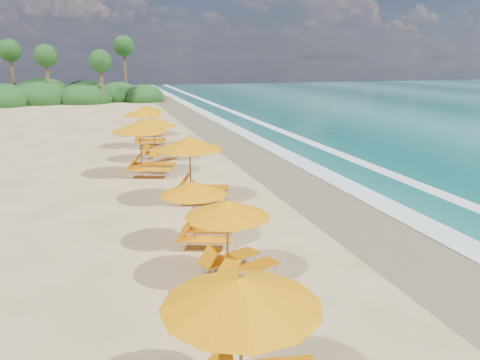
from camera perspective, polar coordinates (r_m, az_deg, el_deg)
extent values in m
plane|color=#D8B97E|center=(16.84, 0.00, -3.95)|extent=(160.00, 160.00, 0.00)
cube|color=olive|center=(18.34, 12.06, -2.68)|extent=(4.00, 160.00, 0.01)
cube|color=white|center=(19.09, 16.02, -2.17)|extent=(1.20, 160.00, 0.01)
cube|color=white|center=(20.84, 22.98, -1.39)|extent=(0.80, 160.00, 0.01)
cylinder|color=olive|center=(7.43, 0.13, -20.07)|extent=(0.06, 0.06, 2.34)
cone|color=orange|center=(6.92, 0.13, -13.46)|extent=(2.75, 2.75, 0.47)
sphere|color=olive|center=(6.80, 0.13, -11.52)|extent=(0.08, 0.08, 0.08)
cylinder|color=olive|center=(11.57, -1.54, -7.50)|extent=(0.05, 0.05, 2.06)
cone|color=orange|center=(11.27, -1.57, -3.48)|extent=(2.72, 2.72, 0.41)
sphere|color=olive|center=(11.20, -1.58, -2.37)|extent=(0.07, 0.07, 0.07)
cylinder|color=olive|center=(13.77, -5.67, -4.16)|extent=(0.05, 0.05, 1.92)
cone|color=orange|center=(13.53, -5.75, -0.97)|extent=(2.51, 2.51, 0.39)
sphere|color=olive|center=(13.47, -5.78, -0.09)|extent=(0.07, 0.07, 0.07)
cylinder|color=olive|center=(17.86, -6.12, 1.25)|extent=(0.06, 0.06, 2.50)
cone|color=orange|center=(17.65, -6.22, 4.52)|extent=(3.18, 3.18, 0.50)
sphere|color=olive|center=(17.60, -6.24, 5.42)|extent=(0.09, 0.09, 0.09)
cylinder|color=olive|center=(22.24, -12.07, 3.77)|extent=(0.06, 0.06, 2.55)
cone|color=orange|center=(22.07, -12.21, 6.48)|extent=(3.32, 3.32, 0.51)
sphere|color=olive|center=(22.03, -12.25, 7.21)|extent=(0.09, 0.09, 0.09)
cylinder|color=olive|center=(25.43, -10.43, 4.92)|extent=(0.06, 0.06, 2.29)
cone|color=orange|center=(25.29, -10.53, 7.04)|extent=(3.05, 3.05, 0.46)
sphere|color=olive|center=(25.26, -10.56, 7.61)|extent=(0.08, 0.08, 0.08)
cylinder|color=olive|center=(29.37, -11.82, 6.29)|extent=(0.06, 0.06, 2.42)
cone|color=orange|center=(29.25, -11.92, 8.23)|extent=(2.64, 2.64, 0.49)
sphere|color=olive|center=(29.22, -11.95, 8.75)|extent=(0.09, 0.09, 0.09)
cylinder|color=olive|center=(33.70, -11.19, 7.12)|extent=(0.05, 0.05, 2.10)
cone|color=orange|center=(33.60, -11.26, 8.59)|extent=(2.63, 2.63, 0.42)
sphere|color=olive|center=(33.58, -11.28, 8.99)|extent=(0.08, 0.08, 0.08)
ellipsoid|color=#163D14|center=(60.46, -18.40, 9.56)|extent=(6.40, 6.40, 4.16)
ellipsoid|color=#163D14|center=(61.76, -23.08, 9.30)|extent=(7.20, 7.20, 4.68)
ellipsoid|color=#163D14|center=(60.34, -27.06, 8.66)|extent=(6.00, 6.00, 3.90)
ellipsoid|color=#163D14|center=(62.50, -14.65, 9.90)|extent=(5.60, 5.60, 3.64)
ellipsoid|color=#163D14|center=(60.71, -11.69, 9.89)|extent=(5.00, 5.00, 3.25)
cylinder|color=brown|center=(58.33, -16.59, 11.38)|extent=(0.36, 0.36, 5.00)
sphere|color=#163D14|center=(58.25, -16.77, 13.83)|extent=(2.60, 2.60, 2.60)
cylinder|color=brown|center=(59.55, -22.50, 11.23)|extent=(0.36, 0.36, 5.60)
sphere|color=#163D14|center=(59.49, -22.77, 13.91)|extent=(2.60, 2.60, 2.60)
cylinder|color=brown|center=(62.01, -26.11, 11.23)|extent=(0.36, 0.36, 6.20)
sphere|color=#163D14|center=(61.97, -26.44, 14.08)|extent=(2.60, 2.60, 2.60)
cylinder|color=brown|center=(62.39, -13.89, 12.57)|extent=(0.36, 0.36, 6.80)
sphere|color=#163D14|center=(62.37, -14.09, 15.69)|extent=(2.60, 2.60, 2.60)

